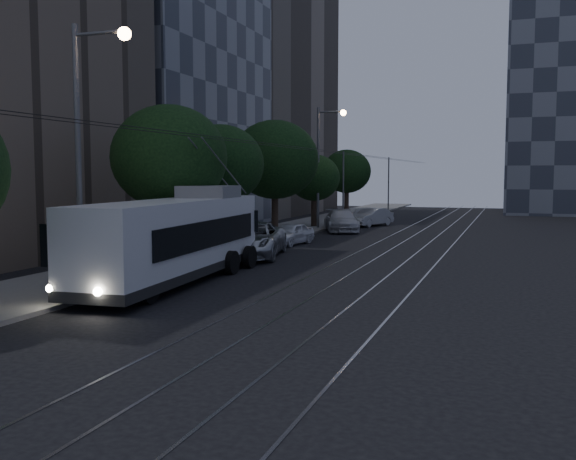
# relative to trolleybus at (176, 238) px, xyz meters

# --- Properties ---
(ground) EXTENTS (120.00, 120.00, 0.00)m
(ground) POSITION_rel_trolleybus_xyz_m (4.10, -0.19, -1.68)
(ground) COLOR black
(ground) RESTS_ON ground
(sidewalk) EXTENTS (5.00, 90.00, 0.15)m
(sidewalk) POSITION_rel_trolleybus_xyz_m (-3.40, 19.81, -1.61)
(sidewalk) COLOR slate
(sidewalk) RESTS_ON ground
(tram_rails) EXTENTS (4.52, 90.00, 0.02)m
(tram_rails) POSITION_rel_trolleybus_xyz_m (6.60, 19.81, -1.67)
(tram_rails) COLOR gray
(tram_rails) RESTS_ON ground
(overhead_wires) EXTENTS (2.23, 90.00, 6.00)m
(overhead_wires) POSITION_rel_trolleybus_xyz_m (-0.87, 19.81, 1.79)
(overhead_wires) COLOR black
(overhead_wires) RESTS_ON ground
(building_glass_mid) EXTENTS (14.40, 18.40, 26.80)m
(building_glass_mid) POSITION_rel_trolleybus_xyz_m (-14.90, 21.81, 11.74)
(building_glass_mid) COLOR #3C404C
(building_glass_mid) RESTS_ON ground
(building_tan_far) EXTENTS (14.40, 22.40, 34.80)m
(building_tan_far) POSITION_rel_trolleybus_xyz_m (-14.90, 41.81, 15.74)
(building_tan_far) COLOR gray
(building_tan_far) RESTS_ON ground
(trolleybus) EXTENTS (3.37, 12.28, 5.63)m
(trolleybus) POSITION_rel_trolleybus_xyz_m (0.00, 0.00, 0.00)
(trolleybus) COLOR silver
(trolleybus) RESTS_ON ground
(pickup_silver) EXTENTS (4.19, 6.77, 1.75)m
(pickup_silver) POSITION_rel_trolleybus_xyz_m (-0.20, 7.81, -0.81)
(pickup_silver) COLOR #BABEC3
(pickup_silver) RESTS_ON ground
(car_white_a) EXTENTS (2.15, 3.98, 1.29)m
(car_white_a) POSITION_rel_trolleybus_xyz_m (-0.20, 13.81, -1.04)
(car_white_a) COLOR white
(car_white_a) RESTS_ON ground
(car_white_b) EXTENTS (3.95, 5.79, 1.56)m
(car_white_b) POSITION_rel_trolleybus_xyz_m (0.39, 23.18, -0.90)
(car_white_b) COLOR #BDBCC1
(car_white_b) RESTS_ON ground
(car_white_c) EXTENTS (3.09, 4.59, 1.43)m
(car_white_c) POSITION_rel_trolleybus_xyz_m (1.40, 28.64, -0.97)
(car_white_c) COLOR #B0B1B4
(car_white_c) RESTS_ON ground
(car_white_d) EXTENTS (1.75, 4.16, 1.41)m
(car_white_d) POSITION_rel_trolleybus_xyz_m (0.46, 29.71, -0.98)
(car_white_d) COLOR silver
(car_white_d) RESTS_ON ground
(tree_1) EXTENTS (5.17, 5.17, 7.21)m
(tree_1) POSITION_rel_trolleybus_xyz_m (-2.40, 3.74, 3.18)
(tree_1) COLOR black
(tree_1) RESTS_ON ground
(tree_2) EXTENTS (4.61, 4.61, 6.72)m
(tree_2) POSITION_rel_trolleybus_xyz_m (-2.40, 8.97, 2.94)
(tree_2) COLOR black
(tree_2) RESTS_ON ground
(tree_3) EXTENTS (5.61, 5.61, 7.58)m
(tree_3) POSITION_rel_trolleybus_xyz_m (-2.40, 17.04, 3.36)
(tree_3) COLOR black
(tree_3) RESTS_ON ground
(tree_4) EXTENTS (3.97, 3.97, 5.65)m
(tree_4) POSITION_rel_trolleybus_xyz_m (-2.40, 25.54, 2.16)
(tree_4) COLOR black
(tree_4) RESTS_ON ground
(tree_5) EXTENTS (4.56, 4.56, 6.44)m
(tree_5) POSITION_rel_trolleybus_xyz_m (-2.90, 37.61, 2.69)
(tree_5) COLOR black
(tree_5) RESTS_ON ground
(streetlamp_near) EXTENTS (2.22, 0.44, 9.07)m
(streetlamp_near) POSITION_rel_trolleybus_xyz_m (-1.30, -3.49, 3.83)
(streetlamp_near) COLOR #5B5C5E
(streetlamp_near) RESTS_ON ground
(streetlamp_far) EXTENTS (2.22, 0.44, 9.04)m
(streetlamp_far) POSITION_rel_trolleybus_xyz_m (-1.30, 24.29, 3.82)
(streetlamp_far) COLOR #5B5C5E
(streetlamp_far) RESTS_ON ground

